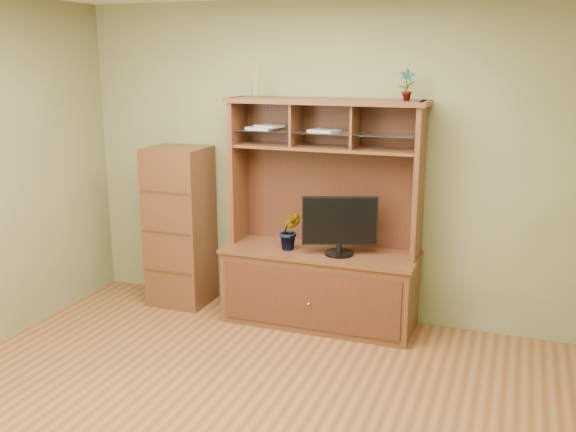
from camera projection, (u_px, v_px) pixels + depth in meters
The scene contains 8 objects.
room at pixel (224, 214), 3.67m from camera, with size 4.54×4.04×2.74m.
media_hutch at pixel (321, 264), 5.43m from camera, with size 1.66×0.61×1.90m.
monitor at pixel (340, 224), 5.20m from camera, with size 0.60×0.25×0.49m.
orchid_plant at pixel (290, 231), 5.36m from camera, with size 0.18×0.15×0.33m, color #2E5A1F.
top_plant at pixel (407, 85), 4.92m from camera, with size 0.13×0.09×0.24m, color #296222.
reed_diffuser at pixel (256, 83), 5.35m from camera, with size 0.06×0.06×0.31m.
magazines at pixel (284, 128), 5.35m from camera, with size 0.82×0.24×0.04m.
side_cabinet at pixel (180, 226), 5.85m from camera, with size 0.52×0.47×1.45m.
Camera 1 is at (1.58, -3.22, 2.21)m, focal length 40.00 mm.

